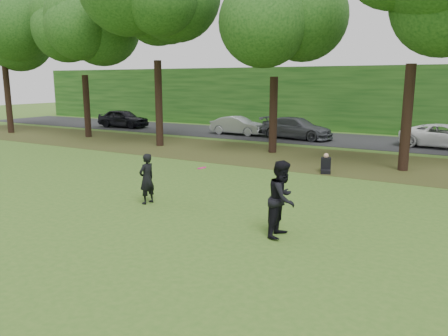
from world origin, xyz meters
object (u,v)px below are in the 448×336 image
player_left (147,179)px  player_right (282,199)px  frisbee (202,168)px  seated_person (326,165)px

player_left → player_right: size_ratio=0.83×
frisbee → seated_person: bearing=80.8°
frisbee → seated_person: frisbee is taller
player_left → player_right: bearing=89.5°
player_left → player_right: (4.93, -0.61, 0.16)m
player_right → player_left: bearing=80.7°
player_left → frisbee: 2.33m
player_left → frisbee: bearing=91.6°
frisbee → player_left: bearing=175.0°
seated_person → player_right: bearing=-99.0°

